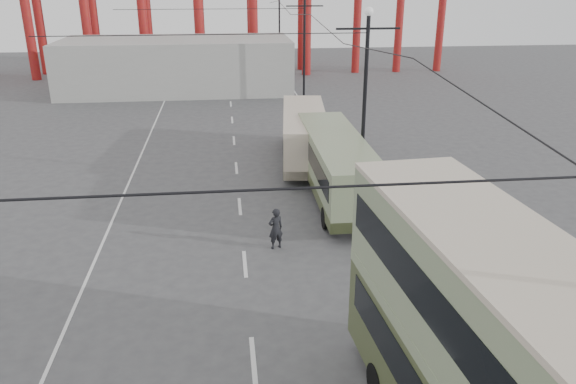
{
  "coord_description": "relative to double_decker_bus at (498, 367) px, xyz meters",
  "views": [
    {
      "loc": [
        -1.54,
        -9.87,
        10.73
      ],
      "look_at": [
        0.73,
        9.99,
        3.0
      ],
      "focal_mm": 35.0,
      "sensor_mm": 36.0,
      "label": 1
    }
  ],
  "objects": [
    {
      "name": "road_markings",
      "position": [
        -4.58,
        20.84,
        -3.35
      ],
      "size": [
        12.52,
        120.0,
        0.01
      ],
      "color": "silver",
      "rests_on": "ground"
    },
    {
      "name": "lamp_post_mid",
      "position": [
        1.88,
        19.14,
        1.33
      ],
      "size": [
        3.2,
        0.44,
        9.32
      ],
      "color": "black",
      "rests_on": "ground"
    },
    {
      "name": "lamp_post_far",
      "position": [
        1.88,
        41.14,
        1.33
      ],
      "size": [
        3.2,
        0.44,
        9.32
      ],
      "color": "black",
      "rests_on": "ground"
    },
    {
      "name": "lamp_post_distant",
      "position": [
        1.88,
        63.14,
        1.33
      ],
      "size": [
        3.2,
        0.44,
        9.32
      ],
      "color": "black",
      "rests_on": "ground"
    },
    {
      "name": "fairground_shed",
      "position": [
        -9.72,
        48.14,
        -0.85
      ],
      "size": [
        22.0,
        10.0,
        5.0
      ],
      "primitive_type": "cube",
      "color": "#A0A09B",
      "rests_on": "ground"
    },
    {
      "name": "double_decker_bus",
      "position": [
        0.0,
        0.0,
        0.0
      ],
      "size": [
        3.61,
        11.32,
        5.98
      ],
      "rotation": [
        0.0,
        0.0,
        0.07
      ],
      "color": "#3D4726",
      "rests_on": "ground"
    },
    {
      "name": "single_decker_green",
      "position": [
        0.25,
        17.85,
        -1.56
      ],
      "size": [
        2.68,
        11.25,
        3.17
      ],
      "rotation": [
        0.0,
        0.0,
        -0.01
      ],
      "color": "gray",
      "rests_on": "ground"
    },
    {
      "name": "single_decker_cream",
      "position": [
        -0.54,
        23.91,
        -1.6
      ],
      "size": [
        3.61,
        10.19,
        3.1
      ],
      "rotation": [
        0.0,
        0.0,
        -0.11
      ],
      "color": "beige",
      "rests_on": "ground"
    },
    {
      "name": "pedestrian",
      "position": [
        -3.36,
        12.4,
        -2.46
      ],
      "size": [
        0.76,
        0.63,
        1.79
      ],
      "primitive_type": "imported",
      "rotation": [
        0.0,
        0.0,
        3.51
      ],
      "color": "black",
      "rests_on": "ground"
    }
  ]
}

